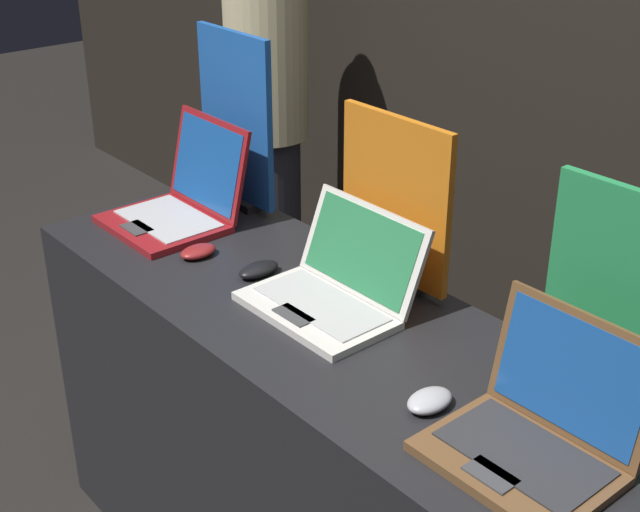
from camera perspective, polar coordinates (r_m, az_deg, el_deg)
name	(u,v)px	position (r m, az deg, el deg)	size (l,w,h in m)	color
display_counter	(320,470)	(2.42, 0.01, -13.55)	(1.80, 0.60, 0.97)	black
laptop_front	(181,200)	(2.63, -8.92, 3.55)	(0.34, 0.35, 0.29)	maroon
mouse_front	(198,251)	(2.43, -7.81, 0.29)	(0.07, 0.10, 0.03)	maroon
promo_stand_front	(236,124)	(2.67, -5.39, 8.41)	(0.33, 0.07, 0.53)	black
laptop_middle	(335,287)	(2.14, 0.97, -1.97)	(0.38, 0.31, 0.23)	silver
mouse_middle	(259,270)	(2.31, -3.95, -0.87)	(0.06, 0.12, 0.03)	black
promo_stand_middle	(396,207)	(2.20, 4.86, 3.16)	(0.36, 0.07, 0.44)	black
laptop_back	(539,427)	(1.72, 13.82, -10.60)	(0.34, 0.30, 0.26)	brown
mouse_back	(430,401)	(1.82, 7.03, -9.17)	(0.07, 0.11, 0.03)	#B2B2B7
promo_stand_back	(620,311)	(1.79, 18.64, -3.34)	(0.33, 0.07, 0.47)	black
person_bystander	(268,118)	(3.72, -3.34, 8.78)	(0.34, 0.34, 1.77)	#282833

